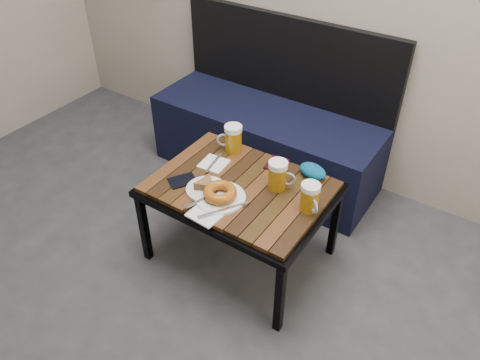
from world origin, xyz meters
The scene contains 12 objects.
bench centered at (-0.21, 1.76, 0.27)m, with size 1.40×0.50×0.95m.
cafe_table centered at (0.06, 1.05, 0.43)m, with size 0.84×0.62×0.47m.
beer_mug_left centered at (-0.13, 1.27, 0.54)m, with size 0.14×0.12×0.15m.
beer_mug_centre centered at (0.22, 1.13, 0.54)m, with size 0.14×0.11×0.14m.
beer_mug_right centered at (0.41, 1.08, 0.54)m, with size 0.12×0.11×0.13m.
plate_pie centered at (-0.05, 0.93, 0.49)m, with size 0.19×0.19×0.05m.
plate_bagel centered at (0.05, 0.91, 0.50)m, with size 0.25×0.29×0.06m.
napkin_left centered at (-0.13, 1.11, 0.48)m, with size 0.14×0.17×0.01m.
napkin_right centered at (0.05, 0.79, 0.48)m, with size 0.15×0.13×0.01m.
passport_navy centered at (-0.18, 0.92, 0.47)m, with size 0.09×0.12×0.01m, color black.
passport_burgundy centered at (0.12, 1.29, 0.47)m, with size 0.09×0.12×0.01m, color black.
knit_pouch centered at (0.31, 1.30, 0.50)m, with size 0.14×0.09×0.06m, color navy.
Camera 1 is at (1.01, -0.37, 1.84)m, focal length 35.00 mm.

